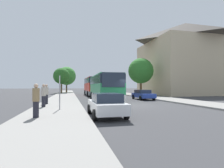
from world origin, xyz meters
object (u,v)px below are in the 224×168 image
at_px(tree_right_near, 141,71).
at_px(bus_stop_sign, 60,88).
at_px(pedestrian_waiting_near, 44,95).
at_px(tree_left_near, 61,76).
at_px(pedestrian_waiting_far, 36,100).
at_px(parked_car_left_curb, 106,104).
at_px(parked_car_right_near, 143,94).
at_px(bus_front, 104,87).
at_px(bus_middle, 93,86).
at_px(tree_left_far, 67,76).
at_px(pedestrian_walking_back, 46,94).

bearing_deg(tree_right_near, bus_stop_sign, -127.34).
bearing_deg(pedestrian_waiting_near, tree_left_near, -43.82).
bearing_deg(pedestrian_waiting_far, parked_car_left_curb, 20.35).
height_order(parked_car_right_near, pedestrian_waiting_near, pedestrian_waiting_near).
bearing_deg(pedestrian_waiting_far, pedestrian_waiting_near, 108.99).
height_order(tree_left_near, tree_right_near, tree_right_near).
height_order(bus_front, pedestrian_waiting_far, bus_front).
height_order(bus_middle, bus_stop_sign, bus_middle).
distance_m(bus_middle, pedestrian_waiting_near, 20.51).
distance_m(bus_front, parked_car_right_near, 5.64).
bearing_deg(tree_left_far, tree_left_near, -103.15).
xyz_separation_m(bus_stop_sign, tree_left_far, (-0.17, 38.29, 3.14)).
bearing_deg(tree_left_far, parked_car_right_near, -69.79).
bearing_deg(tree_left_far, bus_middle, -72.55).
bearing_deg(tree_left_far, parked_car_left_curb, -85.79).
distance_m(parked_car_left_curb, tree_left_far, 41.42).
relative_size(bus_stop_sign, pedestrian_waiting_near, 1.32).
bearing_deg(pedestrian_waiting_near, parked_car_right_near, -102.54).
relative_size(parked_car_left_curb, tree_left_near, 0.66).
relative_size(pedestrian_waiting_far, tree_right_near, 0.25).
bearing_deg(parked_car_left_curb, pedestrian_walking_back, 120.64).
height_order(bus_stop_sign, pedestrian_walking_back, bus_stop_sign).
xyz_separation_m(bus_front, bus_stop_sign, (-5.01, -8.78, -0.04)).
distance_m(bus_middle, pedestrian_waiting_far, 25.34).
height_order(bus_stop_sign, tree_left_far, tree_left_far).
bearing_deg(pedestrian_waiting_near, pedestrian_waiting_far, 139.78).
bearing_deg(parked_car_right_near, parked_car_left_curb, 58.46).
distance_m(parked_car_right_near, tree_left_far, 31.27).
distance_m(pedestrian_waiting_far, pedestrian_walking_back, 7.61).
distance_m(parked_car_left_curb, pedestrian_waiting_far, 3.94).
xyz_separation_m(pedestrian_waiting_far, pedestrian_walking_back, (-0.41, 7.60, 0.03)).
bearing_deg(bus_front, tree_right_near, 48.49).
bearing_deg(pedestrian_waiting_near, bus_middle, -62.33).
height_order(bus_middle, pedestrian_waiting_far, bus_middle).
bearing_deg(tree_left_far, bus_front, -80.06).
relative_size(bus_middle, pedestrian_waiting_far, 5.74).
relative_size(bus_front, bus_middle, 1.07).
distance_m(pedestrian_waiting_near, pedestrian_walking_back, 2.48).
relative_size(bus_stop_sign, pedestrian_walking_back, 1.32).
bearing_deg(parked_car_left_curb, bus_front, 79.41).
bearing_deg(tree_left_near, pedestrian_waiting_far, -89.52).
distance_m(bus_front, pedestrian_waiting_near, 9.35).
bearing_deg(tree_left_near, parked_car_left_curb, -83.31).
height_order(pedestrian_waiting_far, pedestrian_walking_back, pedestrian_walking_back).
height_order(parked_car_right_near, pedestrian_walking_back, pedestrian_walking_back).
distance_m(bus_front, pedestrian_walking_back, 7.80).
xyz_separation_m(parked_car_right_near, tree_left_near, (-11.90, 23.99, 3.76)).
height_order(bus_middle, pedestrian_walking_back, bus_middle).
height_order(bus_front, parked_car_left_curb, bus_front).
relative_size(parked_car_right_near, tree_right_near, 0.62).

